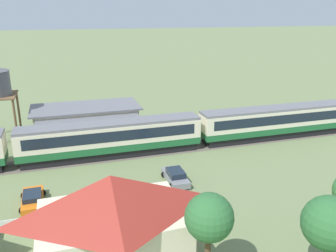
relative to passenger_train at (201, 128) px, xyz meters
The scene contains 9 objects.
ground_plane 20.00m from the passenger_train, ahead, with size 600.00×600.00×0.00m, color #707F51.
passenger_train is the anchor object (origin of this frame).
railway_track 2.64m from the passenger_train, ahead, with size 128.65×3.60×0.04m.
station_building 15.67m from the passenger_train, 147.11° to the left, with size 14.13×8.28×3.95m.
cottage_red_roof 22.32m from the passenger_train, 127.81° to the right, with size 10.34×6.83×6.05m.
parked_car_grey 10.64m from the passenger_train, 126.10° to the right, with size 2.15×4.19×1.31m.
parked_car_orange 21.36m from the passenger_train, 155.38° to the right, with size 2.22×4.25×1.15m.
yard_tree_0 24.05m from the passenger_train, 111.50° to the right, with size 2.87×2.87×6.30m.
yard_tree_2 24.22m from the passenger_train, 94.50° to the right, with size 3.31×3.31×5.91m.
Camera 1 is at (-36.11, -38.72, 16.09)m, focal length 38.00 mm.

